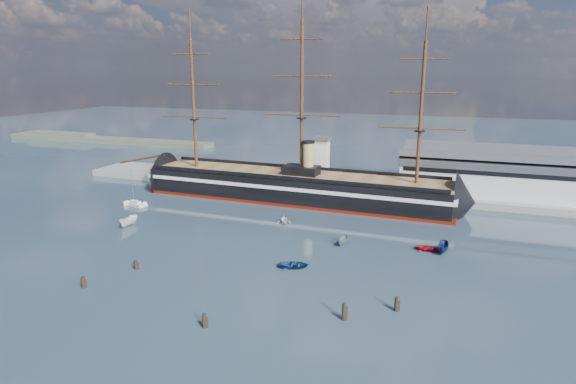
% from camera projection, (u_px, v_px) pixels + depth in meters
% --- Properties ---
extents(ground, '(600.00, 600.00, 0.00)m').
position_uv_depth(ground, '(275.00, 220.00, 121.38)').
color(ground, '#252F3F').
rests_on(ground, ground).
extents(quay, '(180.00, 18.00, 2.00)m').
position_uv_depth(quay, '(345.00, 190.00, 151.05)').
color(quay, slate).
rests_on(quay, ground).
extents(warehouse, '(63.00, 21.00, 11.60)m').
position_uv_depth(warehouse, '(514.00, 174.00, 137.28)').
color(warehouse, '#B7BABC').
rests_on(warehouse, ground).
extents(quay_tower, '(5.00, 5.00, 15.00)m').
position_uv_depth(quay_tower, '(322.00, 160.00, 148.14)').
color(quay_tower, silver).
rests_on(quay_tower, ground).
extents(shoreline, '(120.00, 10.00, 4.00)m').
position_uv_depth(shoreline, '(92.00, 139.00, 252.61)').
color(shoreline, '#3F4C38').
rests_on(shoreline, ground).
extents(warship, '(113.14, 19.24, 53.94)m').
position_uv_depth(warship, '(289.00, 186.00, 139.66)').
color(warship, black).
rests_on(warship, ground).
extents(sailboat, '(6.80, 3.97, 10.46)m').
position_uv_depth(sailboat, '(135.00, 203.00, 133.99)').
color(sailboat, beige).
rests_on(sailboat, ground).
extents(motorboat_a, '(7.09, 2.72, 2.82)m').
position_uv_depth(motorboat_a, '(129.00, 226.00, 116.78)').
color(motorboat_a, white).
rests_on(motorboat_a, ground).
extents(motorboat_b, '(2.46, 3.91, 1.70)m').
position_uv_depth(motorboat_b, '(294.00, 268.00, 92.34)').
color(motorboat_b, navy).
rests_on(motorboat_b, ground).
extents(motorboat_c, '(5.25, 2.38, 2.04)m').
position_uv_depth(motorboat_c, '(343.00, 245.00, 104.27)').
color(motorboat_c, slate).
rests_on(motorboat_c, ground).
extents(motorboat_d, '(6.91, 5.19, 2.33)m').
position_uv_depth(motorboat_d, '(284.00, 223.00, 118.83)').
color(motorboat_d, white).
rests_on(motorboat_d, ground).
extents(motorboat_e, '(1.58, 3.25, 1.46)m').
position_uv_depth(motorboat_e, '(428.00, 251.00, 100.90)').
color(motorboat_e, '#A10C20').
rests_on(motorboat_e, ground).
extents(motorboat_f, '(6.65, 2.79, 2.60)m').
position_uv_depth(motorboat_f, '(443.00, 253.00, 99.88)').
color(motorboat_f, navy).
rests_on(motorboat_f, ground).
extents(piling_near_left, '(0.64, 0.64, 2.85)m').
position_uv_depth(piling_near_left, '(84.00, 288.00, 83.86)').
color(piling_near_left, black).
rests_on(piling_near_left, ground).
extents(piling_near_mid, '(0.64, 0.64, 2.90)m').
position_uv_depth(piling_near_mid, '(205.00, 327.00, 71.00)').
color(piling_near_mid, black).
rests_on(piling_near_mid, ground).
extents(piling_near_right, '(0.64, 0.64, 3.51)m').
position_uv_depth(piling_near_right, '(344.00, 320.00, 73.13)').
color(piling_near_right, black).
rests_on(piling_near_right, ground).
extents(piling_far_right, '(0.64, 0.64, 3.11)m').
position_uv_depth(piling_far_right, '(396.00, 311.00, 75.81)').
color(piling_far_right, black).
rests_on(piling_far_right, ground).
extents(piling_extra, '(0.64, 0.64, 2.52)m').
position_uv_depth(piling_extra, '(136.00, 269.00, 91.60)').
color(piling_extra, black).
rests_on(piling_extra, ground).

